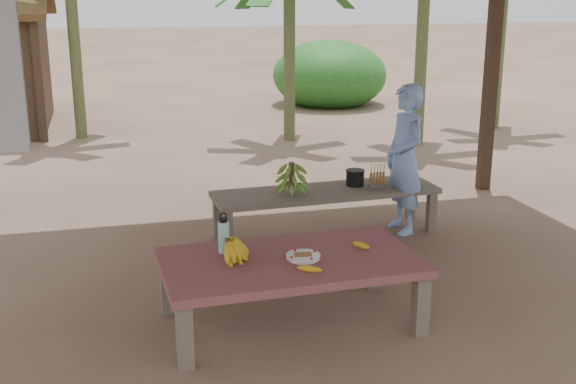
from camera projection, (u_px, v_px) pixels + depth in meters
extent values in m
plane|color=brown|center=(315.00, 284.00, 5.90)|extent=(80.00, 80.00, 0.00)
cube|color=black|center=(491.00, 76.00, 8.35)|extent=(0.13, 0.13, 2.70)
cube|color=brown|center=(185.00, 336.00, 4.55)|extent=(0.10, 0.10, 0.44)
cube|color=brown|center=(421.00, 305.00, 5.00)|extent=(0.10, 0.10, 0.44)
cube|color=brown|center=(167.00, 286.00, 5.32)|extent=(0.10, 0.10, 0.44)
cube|color=brown|center=(373.00, 262.00, 5.77)|extent=(0.10, 0.10, 0.44)
cube|color=maroon|center=(290.00, 262.00, 5.09)|extent=(1.83, 1.06, 0.06)
cube|color=brown|center=(228.00, 232.00, 6.55)|extent=(0.08, 0.08, 0.40)
cube|color=brown|center=(431.00, 212.00, 7.14)|extent=(0.08, 0.08, 0.40)
cube|color=brown|center=(218.00, 217.00, 6.98)|extent=(0.08, 0.08, 0.40)
cube|color=brown|center=(410.00, 199.00, 7.56)|extent=(0.08, 0.08, 0.40)
cube|color=brown|center=(326.00, 192.00, 7.00)|extent=(2.22, 0.70, 0.05)
cylinder|color=white|center=(303.00, 258.00, 5.07)|extent=(0.22, 0.22, 0.01)
cylinder|color=white|center=(303.00, 256.00, 5.06)|extent=(0.24, 0.24, 0.02)
cube|color=brown|center=(303.00, 255.00, 5.06)|extent=(0.13, 0.10, 0.02)
ellipsoid|color=gold|center=(310.00, 269.00, 4.83)|extent=(0.18, 0.08, 0.04)
ellipsoid|color=gold|center=(361.00, 245.00, 5.28)|extent=(0.13, 0.13, 0.04)
cylinder|color=#41CDC8|center=(224.00, 237.00, 5.17)|extent=(0.08, 0.08, 0.23)
cylinder|color=black|center=(223.00, 220.00, 5.14)|extent=(0.06, 0.06, 0.03)
torus|color=black|center=(223.00, 216.00, 5.13)|extent=(0.05, 0.01, 0.05)
cylinder|color=black|center=(355.00, 178.00, 7.12)|extent=(0.18, 0.18, 0.15)
imported|color=#769BE0|center=(405.00, 159.00, 7.01)|extent=(0.39, 0.56, 1.46)
cylinder|color=#596638|center=(422.00, 39.00, 10.73)|extent=(0.18, 0.18, 3.20)
cylinder|color=#596638|center=(289.00, 49.00, 11.11)|extent=(0.18, 0.18, 2.85)
cylinder|color=#596638|center=(73.00, 30.00, 11.20)|extent=(0.18, 0.18, 3.39)
cylinder|color=#596638|center=(500.00, 34.00, 12.02)|extent=(0.18, 0.18, 3.17)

